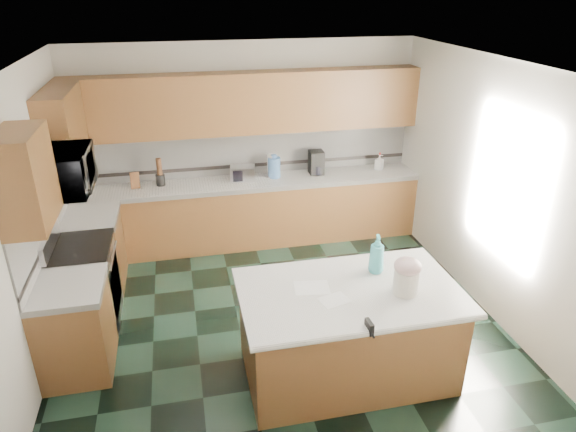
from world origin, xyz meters
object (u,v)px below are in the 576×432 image
object	(u,v)px
island_top	(350,292)
knife_block	(135,180)
treat_jar	(406,281)
soap_bottle_island	(377,254)
toaster_oven	(243,173)
coffee_maker	(316,162)
island_base	(347,335)

from	to	relation	value
island_top	knife_block	bearing A→B (deg)	124.07
treat_jar	soap_bottle_island	world-z (taller)	soap_bottle_island
soap_bottle_island	knife_block	distance (m)	3.50
treat_jar	toaster_oven	world-z (taller)	treat_jar
soap_bottle_island	knife_block	bearing A→B (deg)	143.09
knife_block	coffee_maker	distance (m)	2.44
treat_jar	soap_bottle_island	size ratio (longest dim) A/B	0.60
treat_jar	toaster_oven	xyz separation A→B (m)	(-1.00, 3.04, -0.02)
treat_jar	island_top	bearing A→B (deg)	143.90
island_base	toaster_oven	xyz separation A→B (m)	(-0.55, 2.89, 0.59)
soap_bottle_island	toaster_oven	distance (m)	2.80
knife_block	toaster_oven	distance (m)	1.40
toaster_oven	coffee_maker	xyz separation A→B (m)	(1.03, 0.03, 0.07)
island_top	toaster_oven	xyz separation A→B (m)	(-0.55, 2.89, 0.13)
soap_bottle_island	knife_block	world-z (taller)	soap_bottle_island
knife_block	coffee_maker	world-z (taller)	coffee_maker
island_top	toaster_oven	bearing A→B (deg)	100.78
treat_jar	knife_block	world-z (taller)	treat_jar
treat_jar	coffee_maker	xyz separation A→B (m)	(0.03, 3.07, 0.05)
knife_block	island_base	bearing A→B (deg)	-59.22
island_top	coffee_maker	distance (m)	2.97
island_top	knife_block	distance (m)	3.49
island_top	coffee_maker	world-z (taller)	coffee_maker
coffee_maker	treat_jar	bearing A→B (deg)	-90.02
treat_jar	knife_block	size ratio (longest dim) A/B	1.08
island_top	toaster_oven	distance (m)	2.95
knife_block	toaster_oven	xyz separation A→B (m)	(1.40, 0.00, -0.01)
island_base	knife_block	bearing A→B (deg)	124.07
island_base	island_top	bearing A→B (deg)	0.00
soap_bottle_island	coffee_maker	xyz separation A→B (m)	(0.16, 2.69, -0.03)
island_base	coffee_maker	world-z (taller)	coffee_maker
soap_bottle_island	treat_jar	bearing A→B (deg)	-59.86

